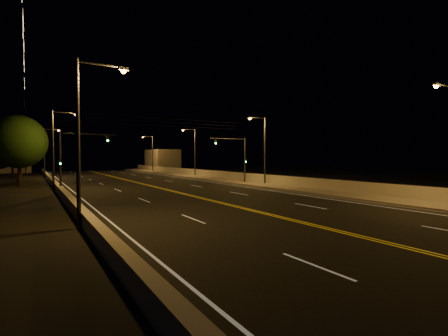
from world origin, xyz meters
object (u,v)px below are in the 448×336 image
streetlight_4 (85,130)px  traffic_signal_left (72,154)px  streetlight_3 (151,151)px  traffic_signal_right (238,155)px  streetlight_1 (263,146)px  tree_0 (19,142)px  streetlight_2 (193,149)px  tree_2 (12,148)px  tree_3 (20,151)px  streetlight_5 (56,144)px  streetlight_6 (46,149)px

streetlight_4 → traffic_signal_left: size_ratio=1.40×
streetlight_3 → traffic_signal_right: (-1.52, -38.20, -1.06)m
traffic_signal_right → traffic_signal_left: size_ratio=1.00×
streetlight_1 → tree_0: (-24.78, 13.00, 0.37)m
streetlight_2 → tree_0: 25.51m
traffic_signal_right → tree_2: bearing=131.7°
streetlight_4 → streetlight_1: bearing=32.5°
streetlight_1 → streetlight_4: bearing=-147.5°
streetlight_1 → tree_3: size_ratio=1.15×
streetlight_5 → streetlight_4: bearing=-90.0°
traffic_signal_right → traffic_signal_left: 18.74m
streetlight_6 → tree_2: size_ratio=1.07×
streetlight_3 → streetlight_2: bearing=-90.0°
streetlight_3 → streetlight_6: 23.91m
streetlight_5 → streetlight_6: bearing=90.0°
streetlight_6 → traffic_signal_right: (19.87, -27.51, -1.06)m
streetlight_1 → streetlight_6: 37.28m
streetlight_1 → tree_3: (-25.15, 34.78, -0.32)m
streetlight_6 → tree_2: bearing=178.9°
tree_0 → traffic_signal_right: bearing=-23.2°
streetlight_6 → tree_3: streetlight_6 is taller
tree_3 → streetlight_6: bearing=-48.4°
tree_2 → streetlight_6: bearing=-1.1°
traffic_signal_right → traffic_signal_left: bearing=180.0°
streetlight_1 → streetlight_3: size_ratio=1.00×
traffic_signal_left → streetlight_3: bearing=62.1°
streetlight_3 → tree_3: streetlight_3 is taller
streetlight_3 → streetlight_5: size_ratio=1.00×
streetlight_1 → tree_0: bearing=152.3°
streetlight_3 → tree_2: bearing=-157.9°
streetlight_4 → streetlight_6: (0.00, 44.14, 0.00)m
streetlight_4 → streetlight_6: bearing=90.0°
streetlight_1 → streetlight_3: (0.00, 41.23, 0.00)m
traffic_signal_left → tree_2: size_ratio=0.77×
traffic_signal_right → tree_3: 39.59m
traffic_signal_right → streetlight_3: bearing=87.7°
streetlight_6 → tree_2: (-4.75, 0.09, 0.03)m
streetlight_6 → traffic_signal_right: 33.95m
streetlight_6 → tree_0: tree_0 is taller
streetlight_6 → traffic_signal_right: streetlight_6 is taller
tree_2 → traffic_signal_left: bearing=-78.0°
tree_0 → tree_2: size_ratio=1.07×
tree_3 → streetlight_3: bearing=14.4°
streetlight_5 → tree_0: size_ratio=1.00×
tree_2 → streetlight_4: bearing=-83.9°
streetlight_1 → streetlight_6: size_ratio=1.00×
streetlight_1 → tree_2: streetlight_1 is taller
streetlight_3 → streetlight_6: size_ratio=1.00×
streetlight_3 → tree_0: size_ratio=1.00×
streetlight_3 → streetlight_4: bearing=-111.3°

